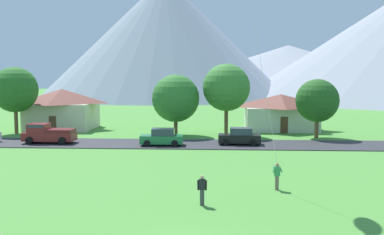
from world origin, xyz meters
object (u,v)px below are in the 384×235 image
at_px(house_leftmost, 281,112).
at_px(parked_car_black_west_end, 240,137).
at_px(tree_near_left, 226,88).
at_px(tree_center, 176,98).
at_px(tree_near_right, 317,101).
at_px(pickup_truck_maroon_west_side, 48,133).
at_px(tree_left_of_center, 15,90).
at_px(parked_car_green_east_end, 162,137).
at_px(watcher_person, 202,190).
at_px(house_left_center, 62,108).

relative_size(house_leftmost, parked_car_black_west_end, 2.25).
height_order(tree_near_left, tree_center, tree_near_left).
bearing_deg(tree_near_left, house_leftmost, 37.65).
height_order(tree_near_right, pickup_truck_maroon_west_side, tree_near_right).
bearing_deg(tree_near_left, tree_center, -176.37).
distance_m(tree_left_of_center, tree_center, 19.36).
xyz_separation_m(tree_left_of_center, pickup_truck_maroon_west_side, (6.82, -7.67, -4.21)).
bearing_deg(parked_car_green_east_end, tree_near_left, 51.72).
distance_m(house_leftmost, watcher_person, 35.01).
xyz_separation_m(house_leftmost, tree_near_left, (-7.03, -5.43, 3.20)).
relative_size(tree_near_right, parked_car_green_east_end, 1.55).
bearing_deg(parked_car_black_west_end, tree_left_of_center, 164.12).
height_order(tree_left_of_center, tree_near_right, tree_left_of_center).
bearing_deg(tree_near_left, parked_car_green_east_end, -128.28).
bearing_deg(watcher_person, tree_left_of_center, 129.17).
distance_m(parked_car_green_east_end, pickup_truck_maroon_west_side, 11.91).
xyz_separation_m(tree_near_right, pickup_truck_maroon_west_side, (-28.45, -5.84, -3.12)).
bearing_deg(tree_left_of_center, tree_center, -1.89).
bearing_deg(parked_car_green_east_end, watcher_person, -76.96).
relative_size(tree_near_right, pickup_truck_maroon_west_side, 1.26).
bearing_deg(house_left_center, house_leftmost, 0.62).
relative_size(house_leftmost, tree_center, 1.35).
height_order(tree_near_left, pickup_truck_maroon_west_side, tree_near_left).
bearing_deg(parked_car_green_east_end, tree_left_of_center, 155.53).
height_order(house_left_center, tree_center, tree_center).
xyz_separation_m(parked_car_black_west_end, parked_car_green_east_end, (-7.74, -0.99, 0.00)).
relative_size(house_left_center, tree_left_of_center, 1.09).
xyz_separation_m(house_leftmost, house_left_center, (-28.24, -0.30, 0.34)).
bearing_deg(tree_near_left, house_left_center, 166.42).
distance_m(tree_near_left, tree_near_right, 10.28).
height_order(tree_center, parked_car_green_east_end, tree_center).
distance_m(house_leftmost, parked_car_black_west_end, 14.02).
bearing_deg(house_left_center, tree_center, -19.70).
xyz_separation_m(house_left_center, tree_left_of_center, (-3.99, -4.86, 2.56)).
bearing_deg(tree_near_left, pickup_truck_maroon_west_side, -158.07).
relative_size(house_leftmost, tree_near_left, 1.15).
distance_m(house_leftmost, tree_near_right, 7.83).
bearing_deg(parked_car_black_west_end, tree_center, 135.93).
relative_size(house_leftmost, parked_car_green_east_end, 2.25).
xyz_separation_m(house_left_center, tree_center, (15.34, -5.49, 1.62)).
distance_m(tree_left_of_center, parked_car_black_west_end, 27.84).
height_order(house_left_center, tree_left_of_center, tree_left_of_center).
relative_size(house_left_center, parked_car_black_west_end, 2.05).
xyz_separation_m(tree_left_of_center, tree_near_right, (35.26, -1.83, -1.09)).
height_order(tree_left_of_center, pickup_truck_maroon_west_side, tree_left_of_center).
height_order(house_leftmost, watcher_person, house_leftmost).
xyz_separation_m(parked_car_green_east_end, pickup_truck_maroon_west_side, (-11.88, 0.84, 0.19)).
height_order(tree_near_left, tree_left_of_center, tree_near_left).
bearing_deg(house_left_center, pickup_truck_maroon_west_side, -77.27).
bearing_deg(tree_center, tree_near_right, -4.26).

